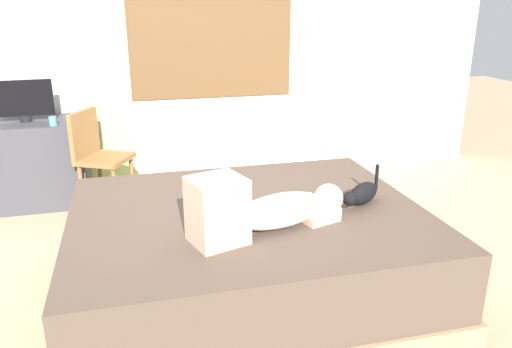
# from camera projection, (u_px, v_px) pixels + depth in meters

# --- Properties ---
(ground_plane) EXTENTS (16.00, 16.00, 0.00)m
(ground_plane) POSITION_uv_depth(u_px,v_px,m) (229.00, 299.00, 3.01)
(ground_plane) COLOR tan
(back_wall_with_window) EXTENTS (6.40, 0.14, 2.90)m
(back_wall_with_window) POSITION_uv_depth(u_px,v_px,m) (178.00, 30.00, 4.67)
(back_wall_with_window) COLOR silver
(back_wall_with_window) RESTS_ON ground
(bed) EXTENTS (2.10, 1.70, 0.54)m
(bed) POSITION_uv_depth(u_px,v_px,m) (248.00, 252.00, 3.01)
(bed) COLOR #997A56
(bed) RESTS_ON ground
(person_lying) EXTENTS (0.93, 0.50, 0.34)m
(person_lying) POSITION_uv_depth(u_px,v_px,m) (265.00, 209.00, 2.65)
(person_lying) COLOR silver
(person_lying) RESTS_ON bed
(cat) EXTENTS (0.31, 0.25, 0.21)m
(cat) POSITION_uv_depth(u_px,v_px,m) (362.00, 194.00, 2.99)
(cat) COLOR black
(cat) RESTS_ON bed
(desk) EXTENTS (0.90, 0.56, 0.74)m
(desk) POSITION_uv_depth(u_px,v_px,m) (33.00, 163.00, 4.34)
(desk) COLOR #38383D
(desk) RESTS_ON ground
(tv_monitor) EXTENTS (0.48, 0.10, 0.35)m
(tv_monitor) POSITION_uv_depth(u_px,v_px,m) (23.00, 100.00, 4.16)
(tv_monitor) COLOR black
(tv_monitor) RESTS_ON desk
(cup) EXTENTS (0.06, 0.06, 0.08)m
(cup) POSITION_uv_depth(u_px,v_px,m) (53.00, 121.00, 4.06)
(cup) COLOR teal
(cup) RESTS_ON desk
(chair_by_desk) EXTENTS (0.51, 0.51, 0.86)m
(chair_by_desk) POSITION_uv_depth(u_px,v_px,m) (97.00, 153.00, 4.15)
(chair_by_desk) COLOR brown
(chair_by_desk) RESTS_ON ground
(curtain_left) EXTENTS (0.44, 0.06, 2.65)m
(curtain_left) POSITION_uv_depth(u_px,v_px,m) (100.00, 46.00, 4.44)
(curtain_left) COLOR #ADCC75
(curtain_left) RESTS_ON ground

